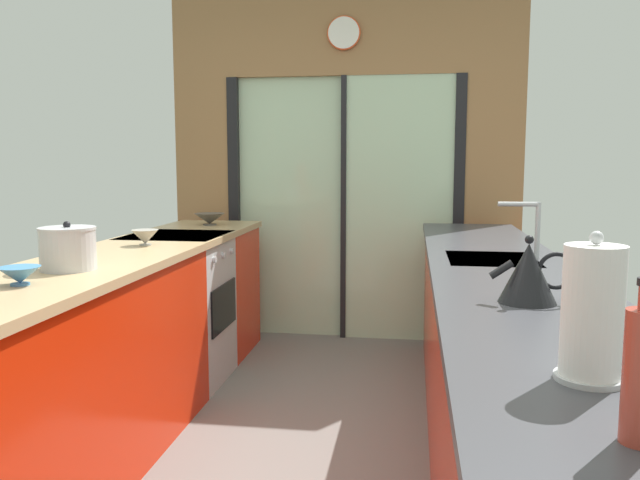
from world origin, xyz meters
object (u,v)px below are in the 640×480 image
at_px(stock_pot, 68,248).
at_px(mixing_bowl_far, 210,219).
at_px(mixing_bowl_mid, 145,237).
at_px(mixing_bowl_near, 20,275).
at_px(kettle, 529,273).
at_px(paper_towel_roll, 592,314).
at_px(oven_range, 178,309).

bearing_deg(stock_pot, mixing_bowl_far, 90.00).
height_order(mixing_bowl_mid, stock_pot, stock_pot).
relative_size(mixing_bowl_near, stock_pot, 0.65).
relative_size(mixing_bowl_far, stock_pot, 0.93).
bearing_deg(kettle, stock_pot, 168.43).
bearing_deg(mixing_bowl_far, mixing_bowl_near, -90.00).
relative_size(mixing_bowl_mid, paper_towel_roll, 0.46).
height_order(oven_range, kettle, kettle).
xyz_separation_m(oven_range, mixing_bowl_far, (0.02, 0.60, 0.51)).
xyz_separation_m(oven_range, stock_pot, (0.02, -1.27, 0.55)).
relative_size(mixing_bowl_far, kettle, 0.79).
bearing_deg(mixing_bowl_near, oven_range, 90.66).
distance_m(mixing_bowl_near, mixing_bowl_mid, 1.11).
relative_size(oven_range, mixing_bowl_near, 6.15).
xyz_separation_m(mixing_bowl_near, mixing_bowl_far, (-0.00, 2.20, 0.01)).
relative_size(kettle, paper_towel_roll, 0.87).
distance_m(oven_range, mixing_bowl_far, 0.79).
bearing_deg(oven_range, kettle, -42.23).
bearing_deg(mixing_bowl_mid, stock_pot, -90.00).
height_order(mixing_bowl_near, stock_pot, stock_pot).
bearing_deg(oven_range, stock_pot, -89.17).
xyz_separation_m(mixing_bowl_near, mixing_bowl_mid, (-0.00, 1.11, 0.01)).
relative_size(oven_range, mixing_bowl_mid, 6.45).
relative_size(stock_pot, kettle, 0.85).
bearing_deg(mixing_bowl_mid, kettle, -32.51).
distance_m(stock_pot, kettle, 1.82).
distance_m(mixing_bowl_mid, mixing_bowl_far, 1.10).
distance_m(mixing_bowl_mid, kettle, 2.11).
distance_m(mixing_bowl_far, stock_pot, 1.87).
xyz_separation_m(mixing_bowl_mid, paper_towel_roll, (1.78, -1.87, 0.09)).
distance_m(oven_range, mixing_bowl_mid, 0.71).
height_order(mixing_bowl_far, stock_pot, stock_pot).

